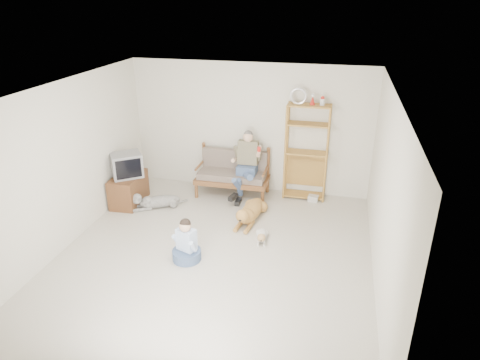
% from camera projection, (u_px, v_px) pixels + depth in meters
% --- Properties ---
extents(floor, '(5.50, 5.50, 0.00)m').
position_uv_depth(floor, '(214.00, 256.00, 6.97)').
color(floor, silver).
rests_on(floor, ground).
extents(ceiling, '(5.50, 5.50, 0.00)m').
position_uv_depth(ceiling, '(209.00, 91.00, 5.88)').
color(ceiling, silver).
rests_on(ceiling, ground).
extents(wall_back, '(5.00, 0.00, 5.00)m').
position_uv_depth(wall_back, '(250.00, 128.00, 8.87)').
color(wall_back, beige).
rests_on(wall_back, ground).
extents(wall_front, '(5.00, 0.00, 5.00)m').
position_uv_depth(wall_front, '(127.00, 297.00, 3.98)').
color(wall_front, beige).
rests_on(wall_front, ground).
extents(wall_left, '(0.00, 5.50, 5.50)m').
position_uv_depth(wall_left, '(65.00, 166.00, 6.95)').
color(wall_left, beige).
rests_on(wall_left, ground).
extents(wall_right, '(0.00, 5.50, 5.50)m').
position_uv_depth(wall_right, '(385.00, 197.00, 5.90)').
color(wall_right, beige).
rests_on(wall_right, ground).
extents(loveseat, '(1.50, 0.71, 0.95)m').
position_uv_depth(loveseat, '(233.00, 172.00, 8.95)').
color(loveseat, brown).
rests_on(loveseat, ground).
extents(man, '(0.54, 0.77, 1.25)m').
position_uv_depth(man, '(245.00, 170.00, 8.64)').
color(man, '#4B6489').
rests_on(man, loveseat).
extents(etagere, '(0.88, 0.38, 2.29)m').
position_uv_depth(etagere, '(306.00, 152.00, 8.58)').
color(etagere, '#B38238').
rests_on(etagere, ground).
extents(book_stack, '(0.22, 0.17, 0.13)m').
position_uv_depth(book_stack, '(313.00, 198.00, 8.77)').
color(book_stack, silver).
rests_on(book_stack, ground).
extents(tv_stand, '(0.54, 0.92, 0.60)m').
position_uv_depth(tv_stand, '(128.00, 189.00, 8.62)').
color(tv_stand, brown).
rests_on(tv_stand, ground).
extents(crt_tv, '(0.73, 0.71, 0.47)m').
position_uv_depth(crt_tv, '(127.00, 165.00, 8.38)').
color(crt_tv, gray).
rests_on(crt_tv, tv_stand).
extents(wall_outlet, '(0.12, 0.02, 0.08)m').
position_uv_depth(wall_outlet, '(195.00, 170.00, 9.55)').
color(wall_outlet, silver).
rests_on(wall_outlet, ground).
extents(golden_retriever, '(0.45, 1.38, 0.42)m').
position_uv_depth(golden_retriever, '(250.00, 212.00, 8.00)').
color(golden_retriever, '#C38C43').
rests_on(golden_retriever, ground).
extents(shaggy_dog, '(1.02, 0.69, 0.35)m').
position_uv_depth(shaggy_dog, '(155.00, 201.00, 8.48)').
color(shaggy_dog, beige).
rests_on(shaggy_dog, ground).
extents(terrier, '(0.22, 0.59, 0.22)m').
position_uv_depth(terrier, '(262.00, 236.00, 7.36)').
color(terrier, silver).
rests_on(terrier, ground).
extents(child, '(0.46, 0.46, 0.73)m').
position_uv_depth(child, '(186.00, 245.00, 6.79)').
color(child, '#4B6489').
rests_on(child, ground).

